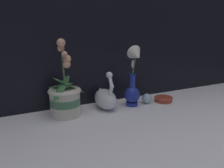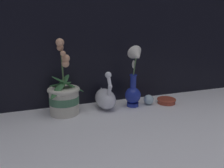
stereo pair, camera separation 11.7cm
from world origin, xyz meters
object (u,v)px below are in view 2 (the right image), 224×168
at_px(blue_vase, 134,83).
at_px(glass_sphere, 149,100).
at_px(orchid_potted_plant, 64,96).
at_px(amber_dish, 166,100).
at_px(swan_figurine, 105,98).

xyz_separation_m(blue_vase, glass_sphere, (0.10, 0.00, -0.11)).
relative_size(orchid_potted_plant, amber_dish, 3.49).
bearing_deg(amber_dish, blue_vase, 176.07).
bearing_deg(glass_sphere, orchid_potted_plant, 177.13).
height_order(swan_figurine, amber_dish, swan_figurine).
bearing_deg(swan_figurine, orchid_potted_plant, -178.04).
relative_size(swan_figurine, blue_vase, 0.63).
relative_size(blue_vase, amber_dish, 3.11).
distance_m(swan_figurine, glass_sphere, 0.26).
relative_size(orchid_potted_plant, swan_figurine, 1.79).
bearing_deg(swan_figurine, glass_sphere, -7.05).
bearing_deg(amber_dish, glass_sphere, 169.92).
distance_m(blue_vase, amber_dish, 0.24).
xyz_separation_m(orchid_potted_plant, blue_vase, (0.37, -0.03, 0.04)).
relative_size(blue_vase, glass_sphere, 5.91).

